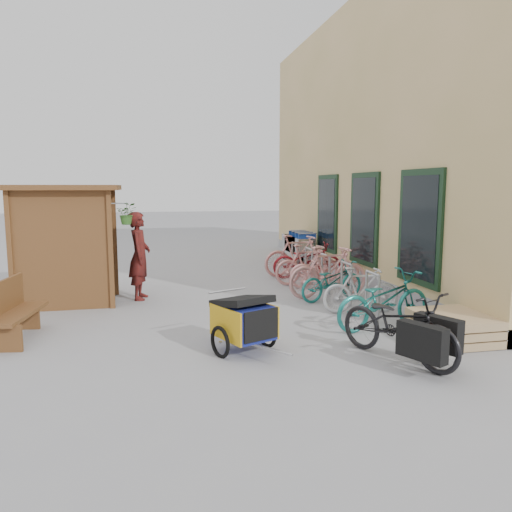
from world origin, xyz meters
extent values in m
plane|color=gray|center=(0.00, 0.00, 0.00)|extent=(80.00, 80.00, 0.00)
cube|color=#DCB67E|center=(6.50, 4.50, 3.50)|extent=(6.00, 13.00, 7.00)
cube|color=gray|center=(3.58, 4.50, 0.15)|extent=(0.18, 13.00, 0.30)
cube|color=black|center=(3.47, 0.50, 1.60)|extent=(0.06, 1.50, 2.20)
cube|color=black|center=(3.44, 0.50, 1.60)|extent=(0.02, 1.25, 1.95)
cube|color=black|center=(3.47, 3.00, 1.60)|extent=(0.06, 1.50, 2.20)
cube|color=black|center=(3.44, 3.00, 1.60)|extent=(0.02, 1.25, 1.95)
cube|color=black|center=(3.47, 5.50, 1.60)|extent=(0.06, 1.50, 2.20)
cube|color=black|center=(3.44, 5.50, 1.60)|extent=(0.02, 1.25, 1.95)
cube|color=brown|center=(-4.10, 1.85, 1.15)|extent=(0.09, 0.09, 2.30)
cube|color=brown|center=(-2.30, 1.85, 1.15)|extent=(0.09, 0.09, 2.30)
cube|color=brown|center=(-4.10, 3.15, 1.15)|extent=(0.09, 0.09, 2.30)
cube|color=brown|center=(-2.30, 3.15, 1.15)|extent=(0.09, 0.09, 2.30)
cube|color=brown|center=(-4.07, 2.50, 1.15)|extent=(0.05, 1.30, 2.30)
cube|color=brown|center=(-3.20, 1.88, 1.15)|extent=(1.80, 0.05, 2.30)
cube|color=brown|center=(-3.20, 3.12, 1.15)|extent=(1.80, 0.05, 2.30)
cube|color=brown|center=(-3.20, 2.50, 2.35)|extent=(2.15, 1.65, 0.10)
cube|color=brown|center=(-3.40, 2.50, 0.90)|extent=(1.30, 1.15, 0.04)
cube|color=brown|center=(-3.40, 2.50, 1.50)|extent=(1.30, 1.15, 0.04)
cylinder|color=#A5A8AD|center=(-2.12, 1.85, 2.05)|extent=(0.36, 0.02, 0.02)
imported|color=#2F5F21|center=(-1.97, 1.85, 1.85)|extent=(0.38, 0.33, 0.42)
cylinder|color=#A5A8AD|center=(2.30, -0.25, 0.42)|extent=(0.05, 0.05, 0.84)
cylinder|color=#A5A8AD|center=(2.30, 0.25, 0.42)|extent=(0.05, 0.05, 0.84)
cylinder|color=#A5A8AD|center=(2.30, 0.00, 0.84)|extent=(0.05, 0.50, 0.05)
cylinder|color=#A5A8AD|center=(2.30, 0.95, 0.42)|extent=(0.05, 0.05, 0.84)
cylinder|color=#A5A8AD|center=(2.30, 1.45, 0.42)|extent=(0.05, 0.05, 0.84)
cylinder|color=#A5A8AD|center=(2.30, 1.20, 0.84)|extent=(0.05, 0.50, 0.05)
cylinder|color=#A5A8AD|center=(2.30, 2.15, 0.42)|extent=(0.05, 0.05, 0.84)
cylinder|color=#A5A8AD|center=(2.30, 2.65, 0.42)|extent=(0.05, 0.05, 0.84)
cylinder|color=#A5A8AD|center=(2.30, 2.40, 0.84)|extent=(0.05, 0.50, 0.05)
cylinder|color=#A5A8AD|center=(2.30, 3.35, 0.42)|extent=(0.05, 0.05, 0.84)
cylinder|color=#A5A8AD|center=(2.30, 3.85, 0.42)|extent=(0.05, 0.05, 0.84)
cylinder|color=#A5A8AD|center=(2.30, 3.60, 0.84)|extent=(0.05, 0.50, 0.05)
cylinder|color=#A5A8AD|center=(2.30, 4.55, 0.42)|extent=(0.05, 0.05, 0.84)
cylinder|color=#A5A8AD|center=(2.30, 5.05, 0.42)|extent=(0.05, 0.05, 0.84)
cylinder|color=#A5A8AD|center=(2.30, 4.80, 0.84)|extent=(0.05, 0.50, 0.05)
cube|color=tan|center=(3.00, -1.40, 0.07)|extent=(1.00, 1.20, 0.12)
cube|color=tan|center=(3.00, -1.40, 0.21)|extent=(1.00, 1.20, 0.12)
cube|color=tan|center=(3.00, -1.40, 0.35)|extent=(1.00, 1.20, 0.12)
cube|color=brown|center=(-3.60, 0.05, 0.42)|extent=(0.66, 1.54, 0.06)
cube|color=brown|center=(-3.80, 0.05, 0.69)|extent=(0.27, 1.48, 0.50)
cube|color=brown|center=(-3.60, -0.55, 0.20)|extent=(0.40, 0.12, 0.40)
cube|color=brown|center=(-3.60, 0.65, 0.20)|extent=(0.40, 0.12, 0.40)
cube|color=silver|center=(3.00, 6.31, 0.58)|extent=(0.54, 0.83, 0.51)
cube|color=#183EA0|center=(3.00, 5.89, 0.93)|extent=(0.54, 0.04, 0.18)
cylinder|color=silver|center=(3.00, 5.86, 0.99)|extent=(0.57, 0.04, 0.04)
cylinder|color=black|center=(2.79, 5.97, 0.06)|extent=(0.04, 0.12, 0.12)
cube|color=silver|center=(3.00, 6.65, 0.58)|extent=(0.54, 0.83, 0.51)
cube|color=#183EA0|center=(3.00, 6.23, 0.93)|extent=(0.54, 0.04, 0.18)
cylinder|color=silver|center=(3.00, 6.20, 0.99)|extent=(0.57, 0.04, 0.04)
cylinder|color=black|center=(2.79, 6.31, 0.06)|extent=(0.04, 0.12, 0.12)
cube|color=silver|center=(3.00, 6.99, 0.58)|extent=(0.54, 0.83, 0.51)
cube|color=#183EA0|center=(3.00, 6.57, 0.93)|extent=(0.54, 0.04, 0.18)
cylinder|color=silver|center=(3.00, 6.54, 0.99)|extent=(0.57, 0.04, 0.04)
cylinder|color=black|center=(2.79, 6.65, 0.06)|extent=(0.04, 0.12, 0.12)
cube|color=silver|center=(3.00, 7.33, 0.58)|extent=(0.54, 0.83, 0.51)
cube|color=#183EA0|center=(3.00, 6.91, 0.93)|extent=(0.54, 0.04, 0.18)
cylinder|color=silver|center=(3.00, 6.88, 0.99)|extent=(0.57, 0.04, 0.04)
cylinder|color=black|center=(2.79, 6.99, 0.06)|extent=(0.04, 0.12, 0.12)
cube|color=navy|center=(-0.27, -1.24, 0.46)|extent=(0.87, 0.97, 0.47)
cube|color=gold|center=(-0.57, -1.37, 0.46)|extent=(0.35, 0.74, 0.47)
cube|color=gold|center=(0.02, -1.11, 0.46)|extent=(0.35, 0.74, 0.47)
cube|color=black|center=(-0.11, -1.62, 0.49)|extent=(0.53, 0.25, 0.43)
cube|color=black|center=(-0.29, -1.20, 0.74)|extent=(0.91, 0.96, 0.23)
torus|color=black|center=(-0.65, -1.41, 0.21)|extent=(0.24, 0.45, 0.46)
torus|color=black|center=(0.10, -1.08, 0.21)|extent=(0.24, 0.45, 0.46)
cylinder|color=#B7B7BC|center=(0.00, -1.86, 0.21)|extent=(0.30, 0.63, 0.03)
cylinder|color=#B7B7BC|center=(-0.45, -0.84, 0.83)|extent=(0.60, 0.28, 0.03)
imported|color=black|center=(1.71, -2.06, 0.50)|extent=(1.40, 2.01, 1.00)
cube|color=black|center=(1.71, -2.66, 0.45)|extent=(0.44, 0.67, 0.45)
cube|color=black|center=(2.12, -2.36, 0.45)|extent=(0.44, 0.67, 0.45)
cube|color=#D54414|center=(1.92, -2.51, 0.50)|extent=(0.18, 0.21, 0.12)
imported|color=maroon|center=(-1.77, 2.58, 0.92)|extent=(0.53, 0.73, 1.85)
imported|color=#1C736E|center=(2.23, -0.58, 0.49)|extent=(1.96, 1.05, 0.98)
imported|color=silver|center=(2.30, 0.48, 0.44)|extent=(1.50, 0.59, 0.88)
imported|color=#1C736E|center=(2.15, 1.60, 0.41)|extent=(1.66, 1.02, 0.83)
imported|color=pink|center=(2.18, 1.89, 0.56)|extent=(1.90, 0.74, 1.11)
imported|color=pink|center=(2.48, 2.92, 0.45)|extent=(1.73, 0.61, 0.91)
imported|color=pink|center=(2.17, 3.33, 0.49)|extent=(1.67, 0.59, 0.99)
imported|color=maroon|center=(2.43, 4.13, 0.47)|extent=(1.85, 0.88, 0.93)
imported|color=pink|center=(2.27, 4.48, 0.56)|extent=(1.90, 0.72, 1.11)
camera|label=1|loc=(-1.58, -8.08, 2.37)|focal=35.00mm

